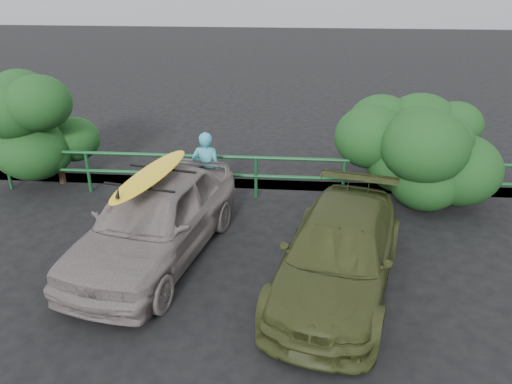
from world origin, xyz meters
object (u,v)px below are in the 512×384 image
Objects in this scene: olive_vehicle at (339,253)px; man at (206,170)px; surfboard at (151,174)px; sedan at (155,218)px; guardrail at (213,176)px.

man is at bearing 147.27° from olive_vehicle.
man is 2.41m from surfboard.
guardrail is at bearing 89.06° from sedan.
olive_vehicle is at bearing 134.35° from man.
surfboard reaches higher than sedan.
olive_vehicle is 3.51m from surfboard.
sedan is at bearing 0.00° from surfboard.
guardrail is 5.37× the size of surfboard.
man reaches higher than sedan.
surfboard reaches higher than guardrail.
guardrail is at bearing -95.43° from man.
olive_vehicle reaches higher than guardrail.
man is at bearing -96.51° from guardrail.
surfboard is at bearing 0.00° from sedan.
olive_vehicle is 2.53× the size of man.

